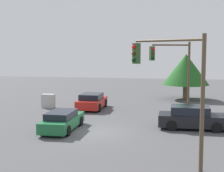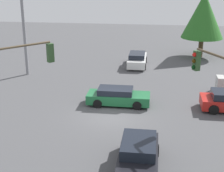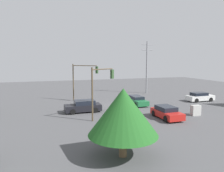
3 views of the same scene
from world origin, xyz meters
name	(u,v)px [view 3 (image 3 of 3)]	position (x,y,z in m)	size (l,w,h in m)	color
ground_plane	(123,105)	(0.00, 0.00, 0.00)	(80.00, 80.00, 0.00)	#4C4C4F
sedan_dark	(83,106)	(6.27, 2.20, 0.72)	(4.51, 2.04, 1.50)	black
sedan_green	(137,100)	(-2.06, 0.22, 0.62)	(1.85, 4.55, 1.27)	#1E6638
sedan_red	(167,112)	(-2.04, 8.15, 0.68)	(2.06, 4.13, 1.38)	red
sedan_white	(200,97)	(-12.71, 0.96, 0.68)	(4.40, 1.89, 1.39)	silver
traffic_signal_main	(101,84)	(4.95, 5.87, 3.95)	(3.06, 1.92, 5.79)	brown
traffic_signal_cross	(83,76)	(4.91, -4.71, 4.09)	(3.46, 3.25, 5.89)	brown
utility_pole_tall	(147,66)	(-8.46, -9.08, 5.29)	(2.20, 0.28, 9.99)	gray
electrical_cabinet	(196,110)	(-6.04, 8.10, 0.61)	(1.15, 0.59, 1.22)	#B2B2AD
tree_corner	(123,112)	(6.16, 15.61, 3.12)	(4.77, 4.77, 4.72)	brown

